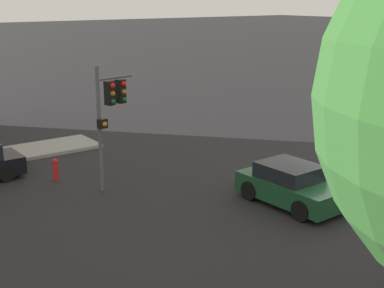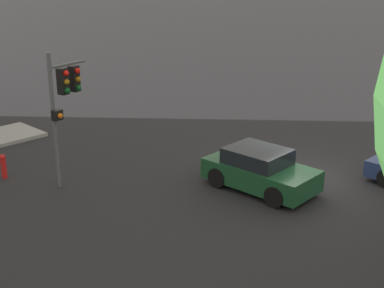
% 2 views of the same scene
% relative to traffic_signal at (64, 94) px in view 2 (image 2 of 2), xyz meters
% --- Properties ---
extents(ground_plane, '(300.00, 300.00, 0.00)m').
position_rel_traffic_signal_xyz_m(ground_plane, '(-5.67, -6.22, -3.29)').
color(ground_plane, black).
extents(traffic_signal, '(0.79, 1.75, 4.76)m').
position_rel_traffic_signal_xyz_m(traffic_signal, '(0.00, 0.00, 0.00)').
color(traffic_signal, '#515456').
rests_on(traffic_signal, ground_plane).
extents(crossing_car_0, '(3.96, 2.09, 1.46)m').
position_rel_traffic_signal_xyz_m(crossing_car_0, '(-5.22, -4.31, -2.59)').
color(crossing_car_0, '#194728').
rests_on(crossing_car_0, ground_plane).
extents(fire_hydrant, '(0.22, 0.22, 0.92)m').
position_rel_traffic_signal_xyz_m(fire_hydrant, '(2.13, 1.47, -2.80)').
color(fire_hydrant, red).
rests_on(fire_hydrant, ground_plane).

